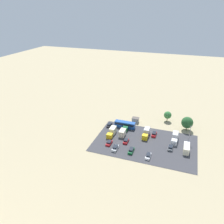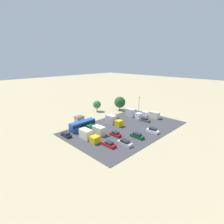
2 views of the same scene
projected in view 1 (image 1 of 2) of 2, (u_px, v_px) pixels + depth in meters
ground_plane at (149, 132)px, 104.77m from camera, size 400.00×400.00×0.00m
parking_lot_surface at (145, 143)px, 96.41m from camera, size 44.12×28.00×0.08m
shed_building at (135, 120)px, 113.32m from camera, size 3.53×2.82×2.53m
bus at (125, 124)px, 108.07m from camera, size 10.09×2.54×3.14m
parked_car_0 at (170, 148)px, 92.03m from camera, size 1.96×4.21×1.48m
parked_car_1 at (115, 148)px, 91.83m from camera, size 1.97×4.73×1.66m
parked_car_2 at (109, 143)px, 95.35m from camera, size 1.92×4.15×1.43m
parked_car_3 at (131, 150)px, 90.27m from camera, size 1.80×4.65×1.58m
parked_car_4 at (126, 141)px, 96.60m from camera, size 1.89×4.01×1.46m
parked_car_5 at (154, 134)px, 101.78m from camera, size 1.91×4.57×1.57m
parked_car_6 at (109, 125)px, 109.72m from camera, size 1.74×4.29×1.48m
parked_car_7 at (148, 156)px, 86.94m from camera, size 1.77×4.37×1.65m
parked_truck_0 at (112, 132)px, 102.25m from camera, size 2.53×7.87×3.08m
parked_truck_1 at (186, 148)px, 90.42m from camera, size 2.40×7.80×2.83m
parked_truck_2 at (175, 138)px, 97.35m from camera, size 2.41×7.77×3.41m
parked_truck_3 at (146, 133)px, 100.99m from camera, size 2.43×7.47×3.36m
parked_truck_4 at (123, 132)px, 102.39m from camera, size 2.46×8.09×2.95m
tree_near_shed at (187, 123)px, 105.14m from camera, size 5.59×5.59×6.79m
tree_apron_mid at (168, 115)px, 113.61m from camera, size 3.90×3.90×5.40m
light_pole_lot_centre at (190, 133)px, 95.27m from camera, size 0.90×0.28×8.02m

